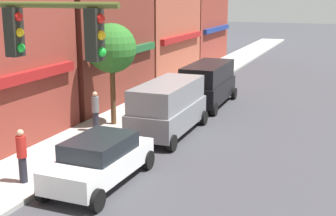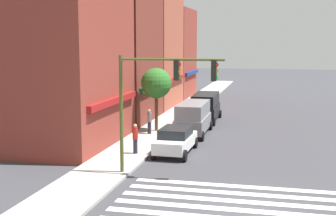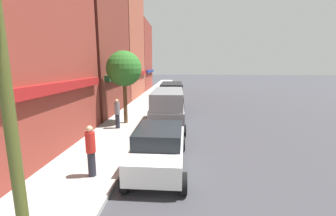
{
  "view_description": "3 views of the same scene",
  "coord_description": "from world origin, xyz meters",
  "views": [
    {
      "loc": [
        -4.2,
        -2.6,
        6.05
      ],
      "look_at": [
        14.27,
        4.7,
        1.2
      ],
      "focal_mm": 50.0,
      "sensor_mm": 36.0,
      "label": 1
    },
    {
      "loc": [
        -18.69,
        -1.12,
        6.7
      ],
      "look_at": [
        3.25,
        4.0,
        3.5
      ],
      "focal_mm": 50.0,
      "sensor_mm": 36.0,
      "label": 2
    },
    {
      "loc": [
        0.21,
        3.92,
        3.86
      ],
      "look_at": [
        14.27,
        4.7,
        1.2
      ],
      "focal_mm": 24.0,
      "sensor_mm": 36.0,
      "label": 3
    }
  ],
  "objects": [
    {
      "name": "van_grey",
      "position": [
        14.27,
        4.7,
        1.29
      ],
      "size": [
        5.02,
        2.22,
        2.34
      ],
      "rotation": [
        0.0,
        0.0,
        0.01
      ],
      "color": "slate",
      "rests_on": "ground_plane"
    },
    {
      "name": "pedestrian_red_jacket",
      "position": [
        7.18,
        6.9,
        1.07
      ],
      "size": [
        0.32,
        0.32,
        1.77
      ],
      "rotation": [
        0.0,
        0.0,
        2.25
      ],
      "color": "#23232D",
      "rests_on": "sidewalk_left"
    },
    {
      "name": "pedestrian_grey_coat",
      "position": [
        13.13,
        7.68,
        1.07
      ],
      "size": [
        0.32,
        0.32,
        1.77
      ],
      "rotation": [
        0.0,
        0.0,
        3.77
      ],
      "color": "#23232D",
      "rests_on": "sidewalk_left"
    },
    {
      "name": "street_tree",
      "position": [
        14.45,
        7.5,
        3.65
      ],
      "size": [
        2.24,
        2.24,
        4.65
      ],
      "color": "brown",
      "rests_on": "sidewalk_left"
    },
    {
      "name": "sedan_white",
      "position": [
        8.28,
        4.7,
        0.84
      ],
      "size": [
        4.44,
        2.02,
        1.59
      ],
      "rotation": [
        0.0,
        0.0,
        -0.02
      ],
      "color": "white",
      "rests_on": "ground_plane"
    },
    {
      "name": "van_black",
      "position": [
        20.26,
        4.7,
        1.29
      ],
      "size": [
        5.04,
        2.22,
        2.34
      ],
      "rotation": [
        0.0,
        0.0,
        0.02
      ],
      "color": "black",
      "rests_on": "ground_plane"
    }
  ]
}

